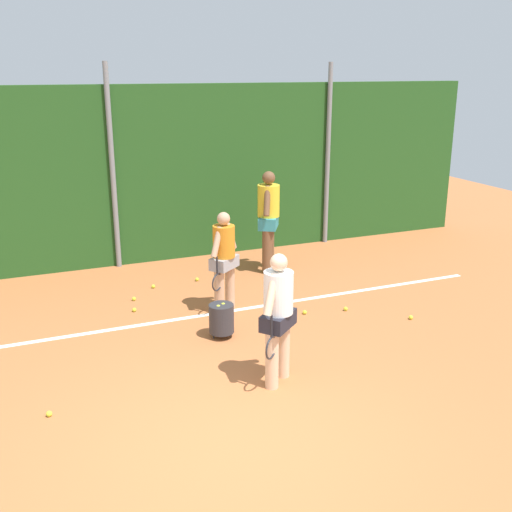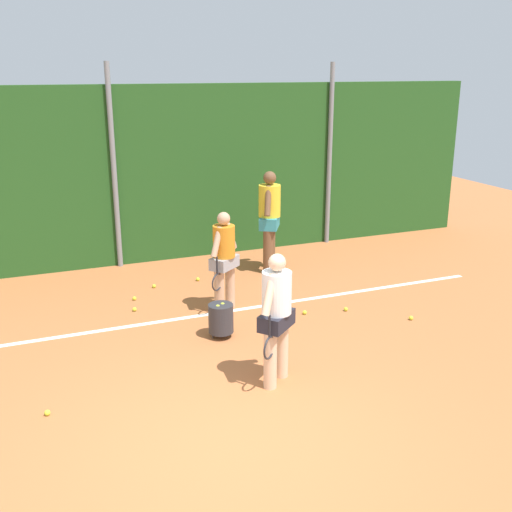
% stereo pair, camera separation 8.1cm
% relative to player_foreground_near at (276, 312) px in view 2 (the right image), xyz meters
% --- Properties ---
extents(ground_plane, '(25.69, 25.69, 0.00)m').
position_rel_player_foreground_near_xyz_m(ground_plane, '(-0.97, 0.90, -0.93)').
color(ground_plane, '#B76638').
extents(hedge_fence_backdrop, '(15.84, 0.25, 3.43)m').
position_rel_player_foreground_near_xyz_m(hedge_fence_backdrop, '(-0.97, 5.52, 0.79)').
color(hedge_fence_backdrop, '#23511E').
rests_on(hedge_fence_backdrop, ground_plane).
extents(fence_post_center, '(0.10, 0.10, 3.84)m').
position_rel_player_foreground_near_xyz_m(fence_post_center, '(-0.97, 5.35, 0.99)').
color(fence_post_center, gray).
rests_on(fence_post_center, ground_plane).
extents(fence_post_right, '(0.10, 0.10, 3.84)m').
position_rel_player_foreground_near_xyz_m(fence_post_right, '(3.60, 5.35, 0.99)').
color(fence_post_right, gray).
rests_on(fence_post_right, ground_plane).
extents(court_baseline_paint, '(11.58, 0.10, 0.01)m').
position_rel_player_foreground_near_xyz_m(court_baseline_paint, '(-0.97, 2.36, -0.92)').
color(court_baseline_paint, white).
rests_on(court_baseline_paint, ground_plane).
extents(player_foreground_near, '(0.58, 0.59, 1.66)m').
position_rel_player_foreground_near_xyz_m(player_foreground_near, '(0.00, 0.00, 0.00)').
color(player_foreground_near, beige).
rests_on(player_foreground_near, ground_plane).
extents(player_midcourt, '(0.59, 0.56, 1.61)m').
position_rel_player_foreground_near_xyz_m(player_midcourt, '(0.19, 2.45, -0.03)').
color(player_midcourt, tan).
rests_on(player_midcourt, ground_plane).
extents(player_backcourt_far, '(0.56, 0.71, 1.91)m').
position_rel_player_foreground_near_xyz_m(player_backcourt_far, '(1.64, 4.03, 0.14)').
color(player_backcourt_far, brown).
rests_on(player_backcourt_far, ground_plane).
extents(ball_hopper, '(0.36, 0.36, 0.51)m').
position_rel_player_foreground_near_xyz_m(ball_hopper, '(-0.20, 1.49, -0.64)').
color(ball_hopper, '#2D2D33').
rests_on(ball_hopper, ground_plane).
extents(tennis_ball_1, '(0.07, 0.07, 0.07)m').
position_rel_player_foreground_near_xyz_m(tennis_ball_1, '(2.71, 0.98, -0.89)').
color(tennis_ball_1, '#CCDB33').
rests_on(tennis_ball_1, ground_plane).
extents(tennis_ball_2, '(0.07, 0.07, 0.07)m').
position_rel_player_foreground_near_xyz_m(tennis_ball_2, '(-1.18, 2.92, -0.89)').
color(tennis_ball_2, '#CCDB33').
rests_on(tennis_ball_2, ground_plane).
extents(tennis_ball_4, '(0.07, 0.07, 0.07)m').
position_rel_player_foreground_near_xyz_m(tennis_ball_4, '(-2.68, 0.25, -0.89)').
color(tennis_ball_4, '#CCDB33').
rests_on(tennis_ball_4, ground_plane).
extents(tennis_ball_5, '(0.07, 0.07, 0.07)m').
position_rel_player_foreground_near_xyz_m(tennis_ball_5, '(0.18, 3.93, -0.89)').
color(tennis_ball_5, '#CCDB33').
rests_on(tennis_ball_5, ground_plane).
extents(tennis_ball_6, '(0.07, 0.07, 0.07)m').
position_rel_player_foreground_near_xyz_m(tennis_ball_6, '(1.96, 1.67, -0.89)').
color(tennis_ball_6, '#CCDB33').
rests_on(tennis_ball_6, ground_plane).
extents(tennis_ball_7, '(0.07, 0.07, 0.07)m').
position_rel_player_foreground_near_xyz_m(tennis_ball_7, '(-0.64, 3.87, -0.89)').
color(tennis_ball_7, '#CCDB33').
rests_on(tennis_ball_7, ground_plane).
extents(tennis_ball_8, '(0.07, 0.07, 0.07)m').
position_rel_player_foreground_near_xyz_m(tennis_ball_8, '(1.29, 1.79, -0.89)').
color(tennis_ball_8, '#CCDB33').
rests_on(tennis_ball_8, ground_plane).
extents(tennis_ball_9, '(0.07, 0.07, 0.07)m').
position_rel_player_foreground_near_xyz_m(tennis_ball_9, '(-1.08, 3.40, -0.89)').
color(tennis_ball_9, '#CCDB33').
rests_on(tennis_ball_9, ground_plane).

